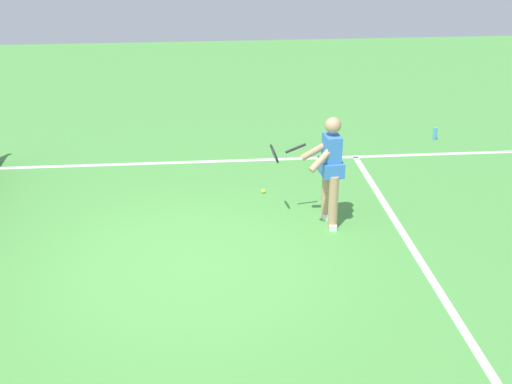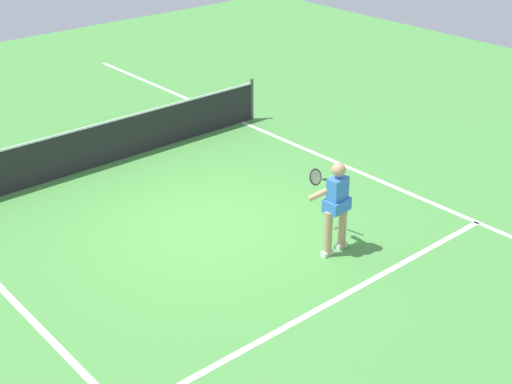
{
  "view_description": "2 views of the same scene",
  "coord_description": "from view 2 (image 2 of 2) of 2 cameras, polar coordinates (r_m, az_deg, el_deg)",
  "views": [
    {
      "loc": [
        -7.75,
        -0.16,
        4.33
      ],
      "look_at": [
        0.21,
        -0.88,
        0.84
      ],
      "focal_mm": 49.05,
      "sensor_mm": 36.0,
      "label": 1
    },
    {
      "loc": [
        -6.51,
        -8.72,
        6.05
      ],
      "look_at": [
        0.41,
        -0.7,
        0.76
      ],
      "focal_mm": 51.03,
      "sensor_mm": 36.0,
      "label": 2
    }
  ],
  "objects": [
    {
      "name": "ground_plane",
      "position": [
        12.46,
        -3.55,
        -2.58
      ],
      "size": [
        27.71,
        27.71,
        0.0
      ],
      "primitive_type": "plane",
      "color": "#4C9342"
    },
    {
      "name": "service_line_marking",
      "position": [
        10.61,
        6.26,
        -8.39
      ],
      "size": [
        7.04,
        0.1,
        0.01
      ],
      "primitive_type": "cube",
      "color": "white",
      "rests_on": "ground"
    },
    {
      "name": "sideline_left_marking",
      "position": [
        11.03,
        -18.34,
        -8.26
      ],
      "size": [
        0.1,
        19.32,
        0.01
      ],
      "primitive_type": "cube",
      "color": "white",
      "rests_on": "ground"
    },
    {
      "name": "sideline_right_marking",
      "position": [
        14.61,
        7.45,
        1.85
      ],
      "size": [
        0.1,
        19.32,
        0.01
      ],
      "primitive_type": "cube",
      "color": "white",
      "rests_on": "ground"
    },
    {
      "name": "court_net",
      "position": [
        14.85,
        -11.64,
        3.83
      ],
      "size": [
        7.72,
        0.08,
        0.97
      ],
      "color": "#4C4C51",
      "rests_on": "ground"
    },
    {
      "name": "tennis_player",
      "position": [
        11.36,
        6.26,
        -0.89
      ],
      "size": [
        0.74,
        0.98,
        1.55
      ],
      "color": "tan",
      "rests_on": "ground"
    },
    {
      "name": "tennis_ball_mid",
      "position": [
        12.94,
        6.98,
        -1.4
      ],
      "size": [
        0.07,
        0.07,
        0.07
      ],
      "primitive_type": "sphere",
      "color": "#D1E533",
      "rests_on": "ground"
    }
  ]
}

